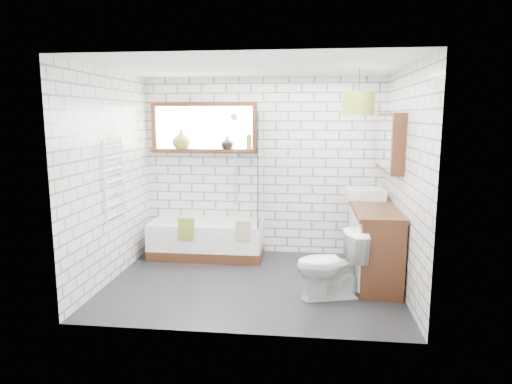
# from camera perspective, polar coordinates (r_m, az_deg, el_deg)

# --- Properties ---
(floor) EXTENTS (3.40, 2.60, 0.01)m
(floor) POSITION_cam_1_polar(r_m,az_deg,el_deg) (5.55, -0.46, -11.30)
(floor) COLOR black
(floor) RESTS_ON ground
(ceiling) EXTENTS (3.40, 2.60, 0.01)m
(ceiling) POSITION_cam_1_polar(r_m,az_deg,el_deg) (5.22, -0.49, 15.43)
(ceiling) COLOR white
(ceiling) RESTS_ON ground
(wall_back) EXTENTS (3.40, 0.01, 2.50)m
(wall_back) POSITION_cam_1_polar(r_m,az_deg,el_deg) (6.53, 0.93, 3.20)
(wall_back) COLOR white
(wall_back) RESTS_ON ground
(wall_front) EXTENTS (3.40, 0.01, 2.50)m
(wall_front) POSITION_cam_1_polar(r_m,az_deg,el_deg) (3.96, -2.78, -0.92)
(wall_front) COLOR white
(wall_front) RESTS_ON ground
(wall_left) EXTENTS (0.01, 2.60, 2.50)m
(wall_left) POSITION_cam_1_polar(r_m,az_deg,el_deg) (5.70, -17.75, 1.83)
(wall_left) COLOR white
(wall_left) RESTS_ON ground
(wall_right) EXTENTS (0.01, 2.60, 2.50)m
(wall_right) POSITION_cam_1_polar(r_m,az_deg,el_deg) (5.31, 18.12, 1.28)
(wall_right) COLOR white
(wall_right) RESTS_ON ground
(window) EXTENTS (1.52, 0.16, 0.68)m
(window) POSITION_cam_1_polar(r_m,az_deg,el_deg) (6.58, -6.55, 7.99)
(window) COLOR #361A0F
(window) RESTS_ON wall_back
(towel_radiator) EXTENTS (0.06, 0.52, 1.00)m
(towel_radiator) POSITION_cam_1_polar(r_m,az_deg,el_deg) (5.69, -17.31, 1.33)
(towel_radiator) COLOR white
(towel_radiator) RESTS_ON wall_left
(mirror_cabinet) EXTENTS (0.16, 1.20, 0.70)m
(mirror_cabinet) POSITION_cam_1_polar(r_m,az_deg,el_deg) (5.84, 16.34, 6.02)
(mirror_cabinet) COLOR #361A0F
(mirror_cabinet) RESTS_ON wall_right
(shower_riser) EXTENTS (0.02, 0.02, 1.30)m
(shower_riser) POSITION_cam_1_polar(r_m,az_deg,el_deg) (6.52, -2.62, 4.07)
(shower_riser) COLOR silver
(shower_riser) RESTS_ON wall_back
(bathtub) EXTENTS (1.56, 0.69, 0.50)m
(bathtub) POSITION_cam_1_polar(r_m,az_deg,el_deg) (6.49, -6.13, -5.86)
(bathtub) COLOR white
(bathtub) RESTS_ON floor
(shower_screen) EXTENTS (0.02, 0.72, 1.50)m
(shower_screen) POSITION_cam_1_polar(r_m,az_deg,el_deg) (6.18, 0.61, 2.89)
(shower_screen) COLOR white
(shower_screen) RESTS_ON bathtub
(towel_green) EXTENTS (0.21, 0.06, 0.29)m
(towel_green) POSITION_cam_1_polar(r_m,az_deg,el_deg) (6.16, -8.72, -4.53)
(towel_green) COLOR olive
(towel_green) RESTS_ON bathtub
(towel_beige) EXTENTS (0.20, 0.05, 0.25)m
(towel_beige) POSITION_cam_1_polar(r_m,az_deg,el_deg) (6.01, -1.60, -4.78)
(towel_beige) COLOR tan
(towel_beige) RESTS_ON bathtub
(vanity) EXTENTS (0.51, 1.57, 0.90)m
(vanity) POSITION_cam_1_polar(r_m,az_deg,el_deg) (5.79, 14.45, -5.99)
(vanity) COLOR #361A0F
(vanity) RESTS_ON floor
(basin) EXTENTS (0.47, 0.41, 0.14)m
(basin) POSITION_cam_1_polar(r_m,az_deg,el_deg) (6.09, 13.55, -0.20)
(basin) COLOR white
(basin) RESTS_ON vanity
(tap) EXTENTS (0.04, 0.04, 0.18)m
(tap) POSITION_cam_1_polar(r_m,az_deg,el_deg) (6.10, 15.07, 0.42)
(tap) COLOR silver
(tap) RESTS_ON vanity
(toilet) EXTENTS (0.59, 0.81, 0.74)m
(toilet) POSITION_cam_1_polar(r_m,az_deg,el_deg) (5.06, 9.25, -8.97)
(toilet) COLOR white
(toilet) RESTS_ON floor
(vase_olive) EXTENTS (0.29, 0.29, 0.27)m
(vase_olive) POSITION_cam_1_polar(r_m,az_deg,el_deg) (6.64, -9.33, 6.36)
(vase_olive) COLOR olive
(vase_olive) RESTS_ON window
(vase_dark) EXTENTS (0.19, 0.19, 0.19)m
(vase_dark) POSITION_cam_1_polar(r_m,az_deg,el_deg) (6.49, -3.64, 6.02)
(vase_dark) COLOR black
(vase_dark) RESTS_ON window
(bottle) EXTENTS (0.08, 0.08, 0.21)m
(bottle) POSITION_cam_1_polar(r_m,az_deg,el_deg) (6.45, -0.91, 6.11)
(bottle) COLOR olive
(bottle) RESTS_ON window
(pendant) EXTENTS (0.35, 0.35, 0.26)m
(pendant) POSITION_cam_1_polar(r_m,az_deg,el_deg) (5.30, 12.69, 10.72)
(pendant) COLOR olive
(pendant) RESTS_ON ceiling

